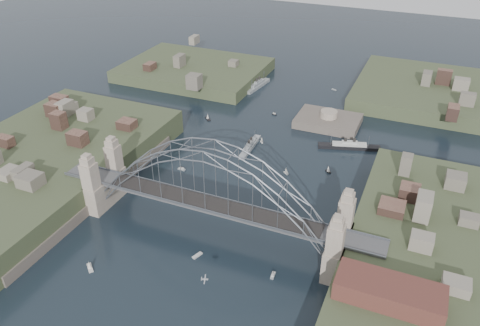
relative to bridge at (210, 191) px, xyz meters
name	(u,v)px	position (x,y,z in m)	size (l,w,h in m)	color
ground	(212,231)	(0.00, 0.00, -12.32)	(500.00, 500.00, 0.00)	black
bridge	(210,191)	(0.00, 0.00, 0.00)	(84.00, 13.80, 24.60)	#4C4D4F
shore_west	(34,176)	(-57.32, 0.00, -10.35)	(50.50, 90.00, 12.00)	#3B4529
shore_east	(458,292)	(57.32, 0.00, -10.35)	(50.50, 90.00, 12.00)	#3B4529
headland_nw	(194,74)	(-55.00, 95.00, -11.82)	(60.00, 45.00, 9.00)	#3B4529
headland_ne	(447,98)	(50.00, 110.00, -11.57)	(70.00, 55.00, 9.50)	#3B4529
fort_island	(328,126)	(12.00, 70.00, -12.66)	(22.00, 16.00, 9.40)	brown
wharf_shed	(389,292)	(44.00, -14.00, -2.32)	(20.00, 8.00, 4.00)	#592D26
naval_cruiser_near	(250,146)	(-7.16, 43.09, -11.58)	(2.70, 15.96, 4.77)	#93999B
naval_cruiser_far	(258,85)	(-23.78, 92.88, -11.41)	(4.70, 17.51, 5.86)	#93999B
ocean_liner	(349,146)	(22.66, 55.82, -11.56)	(19.95, 8.50, 4.92)	black
aeroplane	(204,279)	(8.91, -21.47, -5.84)	(1.52, 2.63, 0.40)	silver
small_boat_a	(182,169)	(-21.21, 22.57, -12.04)	(2.45, 0.91, 1.43)	beige
small_boat_b	(286,171)	(8.60, 33.00, -11.35)	(1.83, 1.62, 2.38)	beige
small_boat_c	(197,255)	(0.87, -9.62, -12.17)	(1.72, 2.79, 0.45)	beige
small_boat_d	(328,169)	(20.01, 38.78, -11.39)	(2.03, 1.78, 2.38)	beige
small_boat_e	(208,118)	(-29.53, 57.14, -11.66)	(3.28, 3.38, 2.38)	beige
small_boat_f	(262,140)	(-4.99, 48.15, -11.27)	(1.57, 1.59, 2.38)	beige
small_boat_h	(274,114)	(-8.39, 70.26, -12.03)	(1.84, 0.88, 1.43)	beige
small_boat_i	(350,232)	(32.19, 13.04, -12.17)	(1.53, 2.48, 0.45)	beige
small_boat_j	(90,266)	(-19.68, -22.91, -11.57)	(2.93, 2.75, 2.38)	beige
small_boat_k	(334,90)	(6.44, 102.57, -12.17)	(2.26, 1.67, 0.45)	beige
small_boat_l	(148,150)	(-37.12, 28.94, -12.17)	(2.09, 2.90, 0.45)	beige
small_boat_m	(273,275)	(19.45, -8.80, -12.04)	(0.93, 2.34, 1.43)	beige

